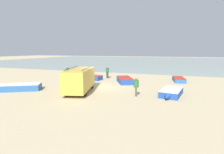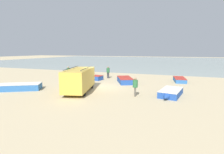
{
  "view_description": "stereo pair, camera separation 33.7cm",
  "coord_description": "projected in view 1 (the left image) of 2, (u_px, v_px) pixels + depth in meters",
  "views": [
    {
      "loc": [
        7.48,
        -16.97,
        3.89
      ],
      "look_at": [
        1.1,
        0.97,
        1.0
      ],
      "focal_mm": 28.0,
      "sensor_mm": 36.0,
      "label": 1
    },
    {
      "loc": [
        7.8,
        -16.86,
        3.89
      ],
      "look_at": [
        1.1,
        0.97,
        1.0
      ],
      "focal_mm": 28.0,
      "sensor_mm": 36.0,
      "label": 2
    }
  ],
  "objects": [
    {
      "name": "ground_plane",
      "position": [
        99.0,
        87.0,
        18.87
      ],
      "size": [
        200.0,
        200.0,
        0.0
      ],
      "primitive_type": "plane",
      "color": "tan"
    },
    {
      "name": "sea_water",
      "position": [
        154.0,
        61.0,
        67.31
      ],
      "size": [
        120.0,
        80.0,
        0.01
      ],
      "primitive_type": "cube",
      "color": "#99A89E",
      "rests_on": "ground_plane"
    },
    {
      "name": "parked_van",
      "position": [
        80.0,
        79.0,
        16.54
      ],
      "size": [
        3.21,
        5.62,
        2.3
      ],
      "rotation": [
        0.0,
        0.0,
        1.84
      ],
      "color": "gold",
      "rests_on": "ground_plane"
    },
    {
      "name": "fishing_rowboat_0",
      "position": [
        89.0,
        77.0,
        23.71
      ],
      "size": [
        4.19,
        1.75,
        0.6
      ],
      "rotation": [
        0.0,
        0.0,
        3.02
      ],
      "color": "#234CA3",
      "rests_on": "ground_plane"
    },
    {
      "name": "fishing_rowboat_1",
      "position": [
        17.0,
        87.0,
        17.17
      ],
      "size": [
        4.76,
        3.44,
        0.64
      ],
      "rotation": [
        0.0,
        0.0,
        3.66
      ],
      "color": "#2D66AD",
      "rests_on": "ground_plane"
    },
    {
      "name": "fishing_rowboat_2",
      "position": [
        179.0,
        79.0,
        22.28
      ],
      "size": [
        1.67,
        3.86,
        0.5
      ],
      "rotation": [
        0.0,
        0.0,
        1.7
      ],
      "color": "#2D66AD",
      "rests_on": "ground_plane"
    },
    {
      "name": "fishing_rowboat_3",
      "position": [
        124.0,
        80.0,
        21.4
      ],
      "size": [
        2.84,
        4.05,
        0.66
      ],
      "rotation": [
        0.0,
        0.0,
        2.04
      ],
      "color": "#234CA3",
      "rests_on": "ground_plane"
    },
    {
      "name": "fishing_rowboat_4",
      "position": [
        171.0,
        92.0,
        15.18
      ],
      "size": [
        2.07,
        3.91,
        0.57
      ],
      "rotation": [
        0.0,
        0.0,
        4.54
      ],
      "color": "#234CA3",
      "rests_on": "ground_plane"
    },
    {
      "name": "fisherman_0",
      "position": [
        136.0,
        85.0,
        14.88
      ],
      "size": [
        0.43,
        0.43,
        1.64
      ],
      "rotation": [
        0.0,
        0.0,
        3.41
      ],
      "color": "#5B564C",
      "rests_on": "ground_plane"
    },
    {
      "name": "fisherman_1",
      "position": [
        107.0,
        71.0,
        24.7
      ],
      "size": [
        0.44,
        0.44,
        1.68
      ],
      "rotation": [
        0.0,
        0.0,
        4.48
      ],
      "color": "#38383D",
      "rests_on": "ground_plane"
    },
    {
      "name": "fisherman_2",
      "position": [
        68.0,
        71.0,
        24.45
      ],
      "size": [
        0.44,
        0.44,
        1.69
      ],
      "rotation": [
        0.0,
        0.0,
        1.57
      ],
      "color": "#38383D",
      "rests_on": "ground_plane"
    }
  ]
}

